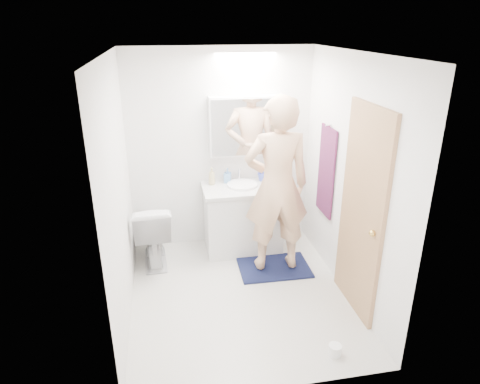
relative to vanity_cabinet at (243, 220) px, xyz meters
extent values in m
plane|color=silver|center=(-0.22, -0.96, -0.39)|extent=(2.50, 2.50, 0.00)
plane|color=white|center=(-0.22, -0.96, 2.01)|extent=(2.50, 2.50, 0.00)
plane|color=white|center=(-0.22, 0.29, 0.81)|extent=(2.50, 0.00, 2.50)
plane|color=white|center=(-0.22, -2.21, 0.81)|extent=(2.50, 0.00, 2.50)
plane|color=white|center=(-1.32, -0.96, 0.81)|extent=(0.00, 2.50, 2.50)
plane|color=white|center=(0.88, -0.96, 0.81)|extent=(0.00, 2.50, 2.50)
cube|color=silver|center=(0.00, 0.00, 0.00)|extent=(0.90, 0.55, 0.78)
cube|color=silver|center=(0.00, 0.00, 0.41)|extent=(0.95, 0.58, 0.04)
cylinder|color=white|center=(0.00, 0.03, 0.45)|extent=(0.36, 0.36, 0.03)
cylinder|color=silver|center=(0.00, 0.22, 0.51)|extent=(0.02, 0.02, 0.16)
cube|color=white|center=(0.08, 0.21, 1.11)|extent=(0.88, 0.14, 0.70)
cube|color=silver|center=(0.08, 0.13, 1.11)|extent=(0.84, 0.01, 0.66)
imported|color=white|center=(-1.08, -0.11, -0.01)|extent=(0.45, 0.76, 0.76)
cube|color=#121239|center=(0.26, -0.54, -0.38)|extent=(0.81, 0.57, 0.02)
imported|color=#DEAD85|center=(0.26, -0.54, 0.63)|extent=(0.72, 0.48, 1.94)
cube|color=tan|center=(0.86, -1.31, 0.61)|extent=(0.04, 0.80, 2.00)
sphere|color=gold|center=(0.82, -1.61, 0.56)|extent=(0.06, 0.06, 0.06)
cube|color=#111B36|center=(0.86, -0.41, 0.71)|extent=(0.02, 0.42, 1.00)
cylinder|color=silver|center=(0.85, -0.41, 1.23)|extent=(0.07, 0.02, 0.02)
imported|color=tan|center=(-0.35, 0.15, 0.54)|extent=(0.09, 0.09, 0.21)
imported|color=#5E92CB|center=(-0.15, 0.18, 0.52)|extent=(0.10, 0.11, 0.18)
imported|color=#4557D0|center=(0.27, 0.16, 0.48)|extent=(0.12, 0.12, 0.10)
cylinder|color=white|center=(0.42, -1.96, -0.34)|extent=(0.11, 0.11, 0.10)
camera|label=1|loc=(-0.89, -4.59, 2.25)|focal=31.70mm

